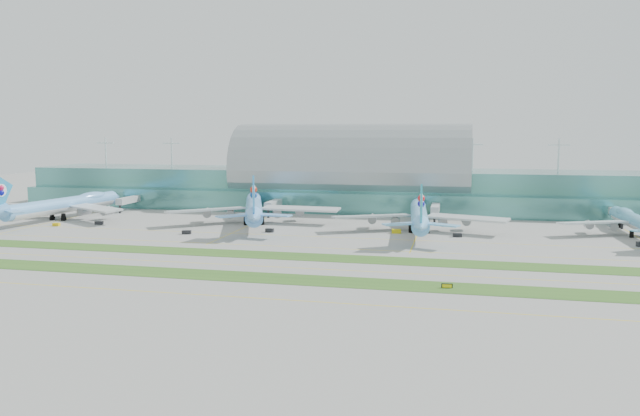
% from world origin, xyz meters
% --- Properties ---
extents(ground, '(700.00, 700.00, 0.00)m').
position_xyz_m(ground, '(0.00, 0.00, 0.00)').
color(ground, gray).
rests_on(ground, ground).
extents(terminal, '(340.00, 69.10, 36.00)m').
position_xyz_m(terminal, '(0.01, 128.79, 14.23)').
color(terminal, '#3D7A75').
rests_on(terminal, ground).
extents(grass_strip_near, '(420.00, 12.00, 0.08)m').
position_xyz_m(grass_strip_near, '(0.00, -28.00, 0.04)').
color(grass_strip_near, '#2D591E').
rests_on(grass_strip_near, ground).
extents(grass_strip_far, '(420.00, 12.00, 0.08)m').
position_xyz_m(grass_strip_far, '(0.00, 2.00, 0.04)').
color(grass_strip_far, '#2D591E').
rests_on(grass_strip_far, ground).
extents(taxiline_a, '(420.00, 0.35, 0.01)m').
position_xyz_m(taxiline_a, '(0.00, -48.00, 0.01)').
color(taxiline_a, yellow).
rests_on(taxiline_a, ground).
extents(taxiline_b, '(420.00, 0.35, 0.01)m').
position_xyz_m(taxiline_b, '(0.00, -14.00, 0.01)').
color(taxiline_b, yellow).
rests_on(taxiline_b, ground).
extents(taxiline_c, '(420.00, 0.35, 0.01)m').
position_xyz_m(taxiline_c, '(0.00, 18.00, 0.01)').
color(taxiline_c, yellow).
rests_on(taxiline_c, ground).
extents(taxiline_d, '(420.00, 0.35, 0.01)m').
position_xyz_m(taxiline_d, '(0.00, 40.00, 0.01)').
color(taxiline_d, yellow).
rests_on(taxiline_d, ground).
extents(airliner_a, '(70.47, 80.58, 22.20)m').
position_xyz_m(airliner_a, '(-119.56, 61.47, 6.85)').
color(airliner_a, '#6BACEB').
rests_on(airliner_a, ground).
extents(airliner_b, '(70.59, 82.04, 23.27)m').
position_xyz_m(airliner_b, '(-32.11, 67.86, 7.18)').
color(airliner_b, '#71B1FA').
rests_on(airliner_b, ground).
extents(airliner_c, '(69.11, 78.70, 21.65)m').
position_xyz_m(airliner_c, '(38.76, 61.98, 6.68)').
color(airliner_c, '#71BDF9').
rests_on(airliner_c, ground).
extents(airliner_d, '(59.52, 67.56, 18.60)m').
position_xyz_m(airliner_d, '(119.87, 67.59, 5.74)').
color(airliner_d, '#5FACD1').
rests_on(airliner_d, ground).
extents(gse_a, '(2.96, 1.79, 1.24)m').
position_xyz_m(gse_a, '(-110.43, 42.03, 0.62)').
color(gse_a, '#E3B80D').
rests_on(gse_a, ground).
extents(gse_b, '(3.44, 2.06, 1.43)m').
position_xyz_m(gse_b, '(-95.09, 49.40, 0.72)').
color(gse_b, black).
rests_on(gse_b, ground).
extents(gse_c, '(3.80, 2.59, 1.40)m').
position_xyz_m(gse_c, '(-48.39, 34.94, 0.70)').
color(gse_c, black).
rests_on(gse_c, ground).
extents(gse_d, '(3.23, 1.87, 1.45)m').
position_xyz_m(gse_d, '(-18.35, 46.14, 0.73)').
color(gse_d, black).
rests_on(gse_d, ground).
extents(gse_e, '(3.80, 2.49, 1.54)m').
position_xyz_m(gse_e, '(30.62, 54.45, 0.77)').
color(gse_e, '#CBBA0B').
rests_on(gse_e, ground).
extents(gse_f, '(3.52, 2.27, 1.40)m').
position_xyz_m(gse_f, '(53.84, 50.97, 0.70)').
color(gse_f, black).
rests_on(gse_f, ground).
extents(taxiway_sign_east, '(2.85, 0.55, 1.20)m').
position_xyz_m(taxiway_sign_east, '(51.62, -28.52, 0.59)').
color(taxiway_sign_east, black).
rests_on(taxiway_sign_east, ground).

